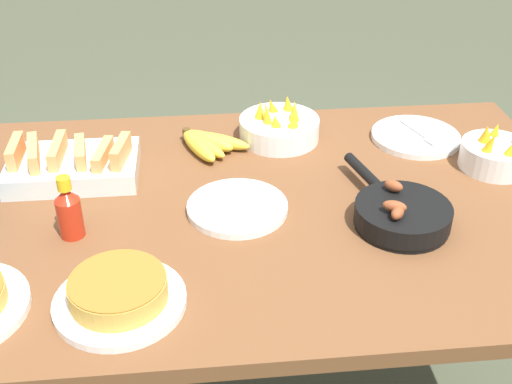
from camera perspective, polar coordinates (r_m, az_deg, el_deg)
dining_table at (r=1.50m, az=0.00°, el=-4.28°), size 1.51×0.94×0.76m
banana_bunch at (r=1.65m, az=-4.45°, el=4.38°), size 0.19×0.18×0.04m
melon_tray at (r=1.58m, az=-16.03°, el=2.36°), size 0.30×0.20×0.10m
skillet at (r=1.39m, az=12.73°, el=-1.88°), size 0.20×0.35×0.08m
frittata_plate_center at (r=1.18m, az=-12.09°, el=-8.86°), size 0.24×0.24×0.06m
empty_plate_near_front at (r=1.75m, az=14.00°, el=4.80°), size 0.23×0.23×0.02m
empty_plate_far_left at (r=1.41m, az=-1.67°, el=-1.38°), size 0.22×0.22×0.02m
fruit_bowl_mango at (r=1.66m, az=20.50°, el=3.18°), size 0.17×0.17×0.12m
fruit_bowl_citrus at (r=1.69m, az=2.07°, el=5.77°), size 0.21×0.21×0.11m
hot_sauce_bottle at (r=1.36m, az=-16.30°, el=-1.60°), size 0.05×0.05×0.14m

